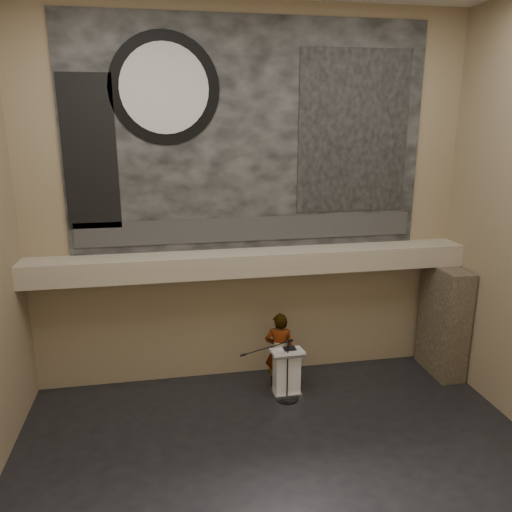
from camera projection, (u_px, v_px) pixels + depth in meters
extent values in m
plane|color=black|center=(290.00, 480.00, 8.69)|extent=(10.00, 10.00, 0.00)
cube|color=#8E7E5A|center=(250.00, 203.00, 11.37)|extent=(10.00, 0.02, 8.50)
cube|color=#8E7E5A|center=(429.00, 368.00, 3.78)|extent=(10.00, 0.02, 8.50)
cube|color=#9F927B|center=(253.00, 262.00, 11.33)|extent=(10.00, 0.80, 0.50)
cylinder|color=#B2893D|center=(182.00, 278.00, 11.08)|extent=(0.04, 0.04, 0.06)
cylinder|color=#B2893D|center=(333.00, 270.00, 11.70)|extent=(0.04, 0.04, 0.06)
cube|color=black|center=(250.00, 137.00, 10.96)|extent=(8.00, 0.05, 5.00)
cube|color=#2A2A2A|center=(250.00, 229.00, 11.46)|extent=(7.76, 0.02, 0.55)
cylinder|color=black|center=(164.00, 89.00, 10.34)|extent=(2.30, 0.02, 2.30)
cylinder|color=silver|center=(164.00, 89.00, 10.32)|extent=(1.84, 0.02, 1.84)
cube|color=black|center=(354.00, 132.00, 11.32)|extent=(2.60, 0.02, 3.60)
cube|color=black|center=(90.00, 153.00, 10.40)|extent=(1.10, 0.02, 3.20)
cube|color=#3D3225|center=(444.00, 320.00, 12.15)|extent=(0.60, 1.40, 2.70)
cube|color=silver|center=(286.00, 392.00, 11.44)|extent=(0.65, 0.50, 0.08)
cube|color=white|center=(287.00, 372.00, 11.30)|extent=(0.57, 0.40, 0.96)
cube|color=white|center=(287.00, 351.00, 11.15)|extent=(0.73, 0.53, 0.13)
cube|color=black|center=(290.00, 349.00, 11.17)|extent=(0.28, 0.23, 0.04)
cube|color=silver|center=(282.00, 350.00, 11.13)|extent=(0.29, 0.33, 0.00)
imported|color=silver|center=(279.00, 351.00, 11.49)|extent=(0.78, 0.62, 1.86)
cylinder|color=black|center=(287.00, 398.00, 11.24)|extent=(0.52, 0.52, 0.02)
cylinder|color=black|center=(288.00, 367.00, 11.04)|extent=(0.03, 0.03, 1.56)
cylinder|color=black|center=(266.00, 348.00, 10.57)|extent=(1.19, 0.52, 0.02)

